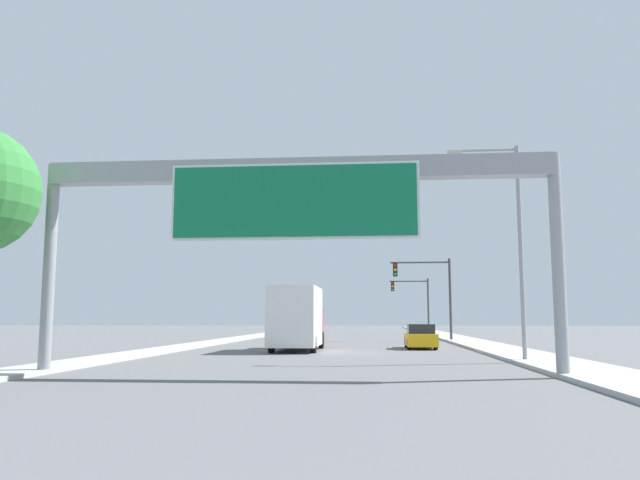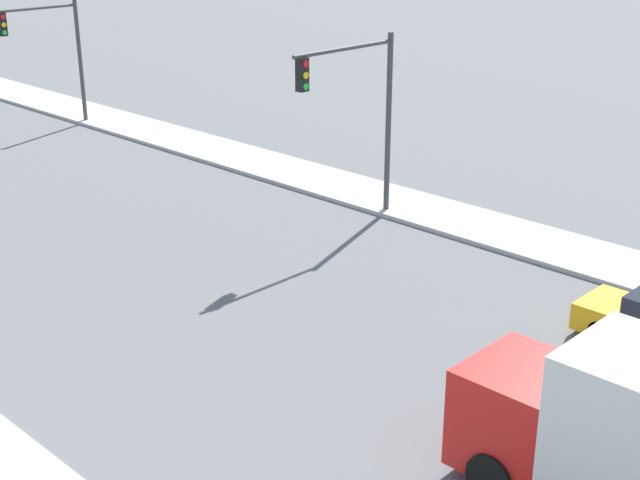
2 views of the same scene
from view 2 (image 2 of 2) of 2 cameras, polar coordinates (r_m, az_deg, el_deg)
name	(u,v)px [view 2 (image 2 of 2)]	position (r m, az deg, el deg)	size (l,w,h in m)	color
sidewalk_right	(200,146)	(41.55, -7.68, 6.00)	(3.00, 120.00, 0.15)	#AEAEAE
traffic_light_near_intersection	(361,100)	(30.36, 2.66, 8.95)	(4.73, 0.32, 6.49)	#3D3D3F
traffic_light_mid_block	(54,43)	(45.98, -16.68, 11.97)	(4.31, 0.32, 6.16)	#3D3D3F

